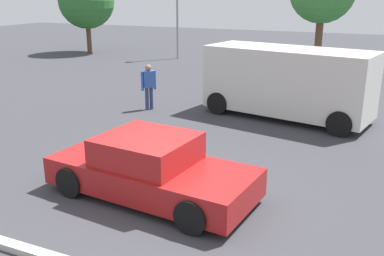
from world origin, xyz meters
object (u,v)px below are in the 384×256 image
at_px(van_white, 287,81).
at_px(pedestrian, 149,83).
at_px(dog, 143,140).
at_px(sedan_foreground, 151,169).

distance_m(van_white, pedestrian, 4.79).
xyz_separation_m(dog, van_white, (2.74, 4.72, 0.97)).
distance_m(sedan_foreground, van_white, 7.12).
relative_size(sedan_foreground, van_white, 0.78).
distance_m(dog, pedestrian, 4.26).
xyz_separation_m(sedan_foreground, van_white, (1.22, 6.98, 0.65)).
bearing_deg(sedan_foreground, dog, 129.72).
relative_size(sedan_foreground, pedestrian, 2.74).
bearing_deg(pedestrian, dog, 154.09).
xyz_separation_m(van_white, pedestrian, (-4.68, -0.98, -0.28)).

